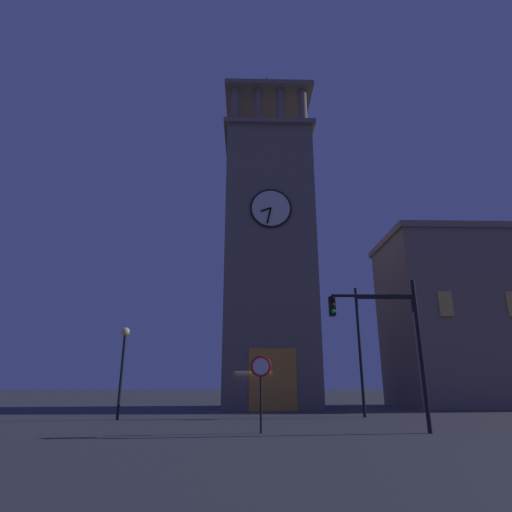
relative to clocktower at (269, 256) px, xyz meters
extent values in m
plane|color=#424247|center=(1.30, 2.33, -11.60)|extent=(200.00, 200.00, 0.00)
cube|color=#75665B|center=(0.00, -0.02, -0.67)|extent=(6.87, 6.72, 21.86)
cube|color=#75665B|center=(0.00, -0.02, 10.46)|extent=(7.47, 7.32, 0.40)
cylinder|color=#75665B|center=(-2.84, 2.74, 12.33)|extent=(0.70, 0.70, 3.36)
cylinder|color=#75665B|center=(-0.95, 2.74, 12.33)|extent=(0.70, 0.70, 3.36)
cylinder|color=#75665B|center=(0.95, 2.74, 12.33)|extent=(0.70, 0.70, 3.36)
cylinder|color=#75665B|center=(2.84, 2.74, 12.33)|extent=(0.70, 0.70, 3.36)
cylinder|color=#75665B|center=(-2.84, -2.78, 12.33)|extent=(0.70, 0.70, 3.36)
cylinder|color=#75665B|center=(-0.95, -2.78, 12.33)|extent=(0.70, 0.70, 3.36)
cylinder|color=#75665B|center=(0.95, -2.78, 12.33)|extent=(0.70, 0.70, 3.36)
cylinder|color=#75665B|center=(2.84, -2.78, 12.33)|extent=(0.70, 0.70, 3.36)
cube|color=#75665B|center=(0.00, -0.02, 14.21)|extent=(7.47, 7.32, 0.40)
cylinder|color=black|center=(0.00, -0.02, 16.06)|extent=(0.12, 0.12, 3.29)
cylinder|color=silver|center=(0.00, 3.40, 2.76)|extent=(3.01, 0.12, 3.01)
torus|color=black|center=(0.00, 3.42, 2.76)|extent=(3.17, 0.16, 3.17)
cube|color=black|center=(0.39, 3.50, 2.61)|extent=(0.82, 0.06, 0.41)
cube|color=black|center=(0.15, 3.50, 2.13)|extent=(0.41, 0.06, 1.27)
cube|color=orange|center=(0.00, 3.29, -9.60)|extent=(3.20, 0.24, 4.00)
cube|color=gray|center=(-19.84, -0.67, 1.64)|extent=(20.19, 8.28, 0.50)
cube|color=#E0B259|center=(-12.42, 3.31, -4.46)|extent=(1.00, 0.12, 1.80)
cylinder|color=black|center=(-4.49, 8.82, -8.11)|extent=(0.16, 0.16, 6.98)
cylinder|color=black|center=(-6.16, 8.82, -5.21)|extent=(3.34, 0.12, 0.12)
cube|color=black|center=(-7.83, 8.82, -5.63)|extent=(0.22, 0.30, 0.75)
sphere|color=red|center=(-7.83, 9.00, -5.36)|extent=(0.16, 0.16, 0.16)
sphere|color=#392705|center=(-7.83, 9.00, -5.61)|extent=(0.16, 0.16, 0.16)
sphere|color=#063316|center=(-7.83, 9.00, -5.86)|extent=(0.16, 0.16, 0.16)
cylinder|color=black|center=(-4.81, 16.07, -8.78)|extent=(0.16, 0.16, 5.64)
cylinder|color=black|center=(-3.17, 16.07, -6.60)|extent=(3.28, 0.12, 0.12)
cube|color=black|center=(-1.52, 16.07, -7.03)|extent=(0.22, 0.30, 0.75)
sphere|color=#360505|center=(-1.52, 16.25, -6.75)|extent=(0.16, 0.16, 0.16)
sphere|color=#392705|center=(-1.52, 16.25, -7.00)|extent=(0.16, 0.16, 0.16)
sphere|color=#18C154|center=(-1.52, 16.25, -7.25)|extent=(0.16, 0.16, 0.16)
cylinder|color=black|center=(8.09, 10.16, -9.57)|extent=(0.14, 0.14, 4.07)
sphere|color=#F9DB8C|center=(8.09, 10.16, -7.32)|extent=(0.44, 0.44, 0.44)
cylinder|color=black|center=(1.26, 15.94, -10.39)|extent=(0.08, 0.08, 2.42)
cylinder|color=white|center=(1.26, 15.98, -9.28)|extent=(0.70, 0.04, 0.70)
torus|color=red|center=(1.26, 16.00, -9.28)|extent=(0.78, 0.08, 0.78)
camera|label=1|loc=(1.84, 31.76, -9.90)|focal=28.68mm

